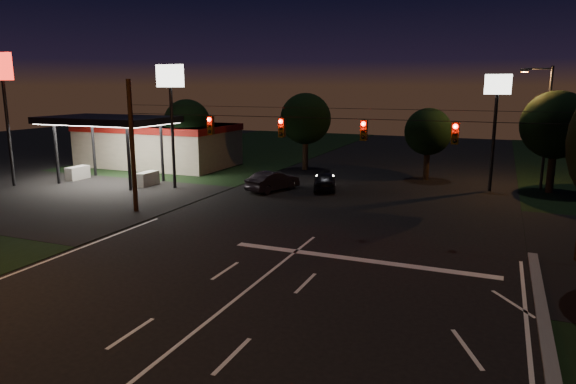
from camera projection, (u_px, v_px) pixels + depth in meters
The scene contains 16 objects.
ground at pixel (136, 378), 13.59m from camera, with size 140.00×140.00×0.00m, color black.
cross_street_left at pixel (52, 198), 35.56m from camera, with size 20.00×16.00×0.02m, color black.
stop_bar at pixel (358, 259), 22.87m from camera, with size 12.00×0.50×0.01m, color silver.
utility_pole_left at pixel (136, 211), 31.66m from camera, with size 0.28×0.28×8.00m, color black.
signal_span at pixel (321, 128), 26.01m from camera, with size 24.00×0.40×1.56m.
gas_station at pixel (156, 142), 48.79m from camera, with size 14.20×16.10×5.25m.
pole_sign_left_near at pixel (171, 94), 37.32m from camera, with size 2.20×0.30×9.10m.
pole_sign_left_far at pixel (3, 86), 38.07m from camera, with size 2.00×0.30×10.00m.
pole_sign_right at pixel (496, 105), 36.47m from camera, with size 1.80×0.30×8.40m.
street_light_right_far at pixel (543, 119), 37.27m from camera, with size 2.20×0.35×9.00m.
tree_far_a at pixel (188, 123), 46.70m from camera, with size 4.20×4.20×6.42m.
tree_far_b at pixel (306, 119), 46.51m from camera, with size 4.60×4.60×6.98m.
tree_far_c at pixel (429, 132), 41.62m from camera, with size 3.80×3.80×5.86m.
tree_far_d at pixel (556, 126), 36.27m from camera, with size 4.80×4.80×7.30m.
car_oncoming_a at pixel (325, 181), 38.03m from camera, with size 1.60×3.98×1.36m, color black.
car_oncoming_b at pixel (273, 181), 37.73m from camera, with size 1.54×4.40×1.45m, color black.
Camera 1 is at (8.43, -9.83, 7.61)m, focal length 32.00 mm.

